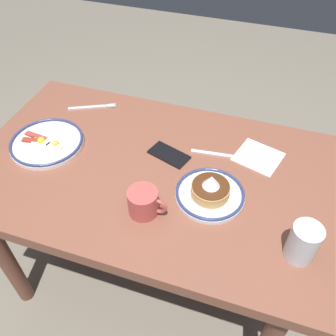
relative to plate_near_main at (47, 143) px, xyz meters
The scene contains 10 objects.
ground_plane 0.84m from the plate_near_main, behind, with size 6.00×6.00×0.00m, color #736A5C.
dining_table 0.41m from the plate_near_main, behind, with size 1.23×0.77×0.73m.
plate_near_main is the anchor object (origin of this frame).
plate_center_pancakes 0.63m from the plate_near_main, behind, with size 0.22×0.22×0.09m.
coffee_mug 0.48m from the plate_near_main, 158.91° to the left, with size 0.12×0.09×0.09m.
drinking_glass 0.93m from the plate_near_main, 168.73° to the left, with size 0.08×0.08×0.12m.
cell_phone 0.45m from the plate_near_main, 168.76° to the right, with size 0.14×0.07×0.01m, color black.
paper_napkin 0.77m from the plate_near_main, 166.53° to the right, with size 0.15×0.14×0.00m, color white.
fork_near 0.27m from the plate_near_main, 101.30° to the right, with size 0.18×0.10×0.01m.
fork_far 0.62m from the plate_near_main, 166.61° to the right, with size 0.19×0.04×0.01m.
Camera 1 is at (-0.34, 0.81, 1.62)m, focal length 38.56 mm.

